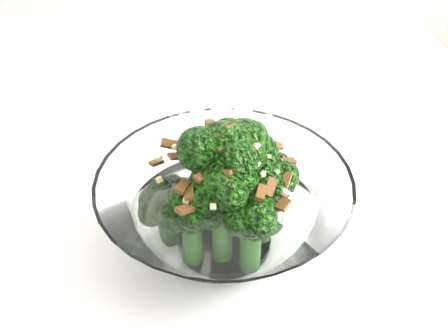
{
  "coord_description": "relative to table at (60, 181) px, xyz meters",
  "views": [
    {
      "loc": [
        0.3,
        -0.53,
        1.1
      ],
      "look_at": [
        0.27,
        -0.21,
        0.84
      ],
      "focal_mm": 40.0,
      "sensor_mm": 36.0,
      "label": 1
    }
  ],
  "objects": [
    {
      "name": "table",
      "position": [
        0.0,
        0.0,
        0.0
      ],
      "size": [
        1.36,
        1.06,
        0.75
      ],
      "color": "white",
      "rests_on": "ground"
    },
    {
      "name": "broccoli_dish",
      "position": [
        0.23,
        -0.16,
        0.12
      ],
      "size": [
        0.22,
        0.22,
        0.14
      ],
      "color": "white",
      "rests_on": "table"
    }
  ]
}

